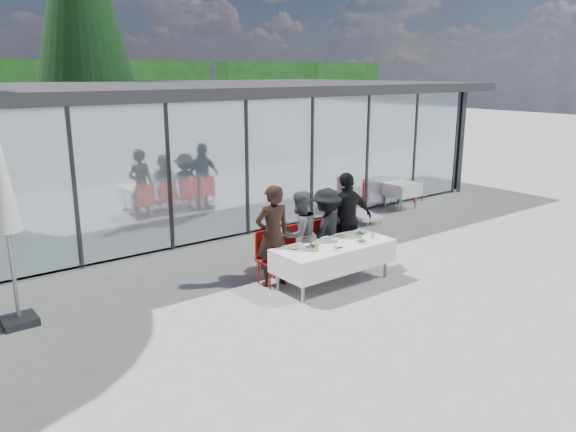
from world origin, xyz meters
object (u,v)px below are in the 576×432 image
object	(u,v)px
juice_bottle	(317,247)
spare_table_right	(401,189)
dining_table	(334,255)
diner_d	(347,219)
diner_chair_a	(269,255)
diner_a	(273,236)
diner_b	(300,235)
spare_chair_a	(412,183)
folded_eyeglasses	(339,248)
diner_c	(326,230)
plate_b	(314,245)
plate_c	(341,237)
conifer_tree	(80,1)
plate_d	(362,233)
plate_extra	(362,241)
diner_chair_d	(342,237)
spare_chair_b	(359,197)
diner_chair_c	(322,242)
diner_chair_b	(296,248)
plate_a	(294,249)
lounger	(356,209)
market_umbrella	(3,196)

from	to	relation	value
juice_bottle	spare_table_right	xyz separation A→B (m)	(5.91, 3.31, -0.27)
dining_table	diner_d	size ratio (longest dim) A/B	1.21
diner_chair_a	diner_a	bearing A→B (deg)	-90.00
diner_b	spare_table_right	size ratio (longest dim) A/B	1.93
spare_chair_a	folded_eyeglasses	bearing A→B (deg)	-149.09
diner_c	plate_b	distance (m)	0.88
plate_c	conifer_tree	bearing A→B (deg)	92.03
plate_b	plate_d	distance (m)	1.23
spare_chair_a	diner_b	bearing A→B (deg)	-155.64
plate_extra	diner_d	bearing A→B (deg)	63.70
diner_chair_a	diner_b	distance (m)	0.69
diner_chair_d	spare_chair_b	xyz separation A→B (m)	(2.91, 2.49, 0.00)
diner_a	diner_d	world-z (taller)	diner_d
diner_chair_c	plate_b	distance (m)	0.98
plate_d	spare_chair_b	world-z (taller)	spare_chair_b
plate_c	juice_bottle	bearing A→B (deg)	-159.63
diner_chair_b	diner_chair_d	distance (m)	1.19
plate_d	diner_c	bearing A→B (deg)	137.14
diner_chair_c	conifer_tree	distance (m)	12.98
plate_c	conifer_tree	distance (m)	13.38
diner_c	plate_b	xyz separation A→B (m)	(-0.72, -0.51, -0.04)
dining_table	plate_d	size ratio (longest dim) A/B	8.08
diner_chair_a	spare_chair_b	size ratio (longest dim) A/B	1.00
diner_chair_b	spare_table_right	bearing A→B (deg)	23.20
diner_d	spare_table_right	bearing A→B (deg)	-137.16
plate_extra	juice_bottle	distance (m)	1.00
diner_c	plate_a	bearing A→B (deg)	3.94
spare_table_right	diner_b	bearing A→B (deg)	-155.80
diner_chair_a	lounger	bearing A→B (deg)	27.55
diner_chair_d	spare_chair_a	bearing A→B (deg)	27.88
diner_chair_b	spare_chair_a	bearing A→B (deg)	23.52
diner_d	market_umbrella	xyz separation A→B (m)	(-5.88, 1.01, 1.09)
plate_c	lounger	xyz separation A→B (m)	(3.19, 2.87, -0.52)
dining_table	plate_a	xyz separation A→B (m)	(-0.78, 0.17, 0.24)
plate_extra	dining_table	bearing A→B (deg)	156.29
diner_b	spare_chair_b	xyz separation A→B (m)	(4.10, 2.61, -0.29)
plate_c	folded_eyeglasses	xyz separation A→B (m)	(-0.45, -0.43, -0.02)
plate_a	spare_chair_b	size ratio (longest dim) A/B	0.29
plate_d	diner_chair_a	bearing A→B (deg)	161.52
diner_b	juice_bottle	world-z (taller)	diner_b
diner_chair_a	spare_chair_a	size ratio (longest dim) A/B	1.00
juice_bottle	spare_table_right	distance (m)	6.78
diner_a	diner_chair_c	size ratio (longest dim) A/B	1.90
folded_eyeglasses	diner_b	bearing A→B (deg)	103.14
diner_chair_a	diner_chair_d	distance (m)	1.81
diner_b	spare_table_right	xyz separation A→B (m)	(5.68, 2.55, -0.27)
diner_c	folded_eyeglasses	world-z (taller)	diner_c
diner_chair_d	folded_eyeglasses	size ratio (longest dim) A/B	6.96
diner_a	diner_b	world-z (taller)	diner_a
diner_a	folded_eyeglasses	size ratio (longest dim) A/B	13.22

